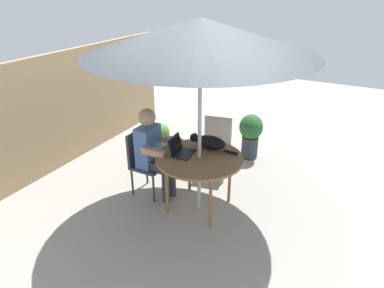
% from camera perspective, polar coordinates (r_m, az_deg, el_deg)
% --- Properties ---
extents(ground_plane, '(14.00, 14.00, 0.00)m').
position_cam_1_polar(ground_plane, '(4.54, 1.14, -10.26)').
color(ground_plane, gray).
extents(fence_back, '(5.20, 0.08, 1.72)m').
position_cam_1_polar(fence_back, '(5.53, -21.86, 4.67)').
color(fence_back, tan).
rests_on(fence_back, ground).
extents(patio_table, '(1.06, 1.06, 0.72)m').
position_cam_1_polar(patio_table, '(4.19, 1.21, -2.83)').
color(patio_table, olive).
rests_on(patio_table, ground).
extents(patio_umbrella, '(2.49, 2.49, 2.31)m').
position_cam_1_polar(patio_umbrella, '(3.73, 1.43, 17.27)').
color(patio_umbrella, '#B7B7BC').
rests_on(patio_umbrella, ground).
extents(chair_occupied, '(0.40, 0.40, 0.87)m').
position_cam_1_polar(chair_occupied, '(4.64, -7.98, -2.27)').
color(chair_occupied, '#33383F').
rests_on(chair_occupied, ground).
extents(chair_empty, '(0.47, 0.47, 0.87)m').
position_cam_1_polar(chair_empty, '(5.06, 4.02, 0.32)').
color(chair_empty, '#B2A899').
rests_on(chair_empty, ground).
extents(person_seated, '(0.48, 0.48, 1.21)m').
position_cam_1_polar(person_seated, '(4.49, -6.47, -0.78)').
color(person_seated, '#4C72A5').
rests_on(person_seated, ground).
extents(laptop, '(0.33, 0.28, 0.21)m').
position_cam_1_polar(laptop, '(4.22, -2.12, -0.80)').
color(laptop, black).
rests_on(laptop, patio_table).
extents(cat, '(0.20, 0.65, 0.17)m').
position_cam_1_polar(cat, '(4.34, 2.75, 0.29)').
color(cat, black).
rests_on(cat, patio_table).
extents(potted_plant_near_fence, '(0.37, 0.37, 0.74)m').
position_cam_1_polar(potted_plant_near_fence, '(5.62, 9.61, 1.75)').
color(potted_plant_near_fence, '#33383D').
rests_on(potted_plant_near_fence, ground).
extents(potted_plant_by_chair, '(0.29, 0.29, 0.57)m').
position_cam_1_polar(potted_plant_by_chair, '(5.66, -5.15, 0.80)').
color(potted_plant_by_chair, '#595654').
rests_on(potted_plant_by_chair, ground).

